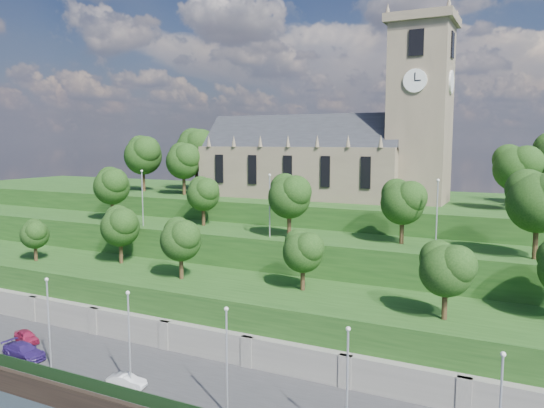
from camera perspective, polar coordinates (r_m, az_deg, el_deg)
The scene contains 15 objects.
promenade at distance 53.09m, azimuth -10.55°, elevation -18.86°, with size 160.00×12.00×2.00m, color #2D2D30.
fence at distance 48.65m, azimuth -14.65°, elevation -19.38°, with size 160.00×0.10×1.20m, color black.
retaining_wall at distance 56.94m, azimuth -6.84°, elevation -15.32°, with size 160.00×2.10×5.00m.
embankment_lower at distance 61.21m, azimuth -3.69°, elevation -12.18°, with size 160.00×12.00×8.00m, color #1B4015.
embankment_upper at distance 69.94m, azimuth 0.87°, elevation -8.02°, with size 160.00×10.00×12.00m, color #1B4015.
hilltop at distance 88.56m, azimuth 6.77°, elevation -3.92°, with size 160.00×32.00×15.00m, color #1B4015.
church at distance 83.00m, azimuth 6.49°, elevation 5.81°, with size 38.60×12.35×27.60m.
trees_lower at distance 57.46m, azimuth -0.46°, elevation -4.35°, with size 66.93×8.89×7.55m.
trees_upper at distance 65.12m, azimuth 4.11°, elevation 1.16°, with size 63.41×8.37×9.08m.
trees_hilltop at distance 83.54m, azimuth 4.04°, elevation 5.27°, with size 72.93×16.33×11.25m.
lamp_posts_promenade at distance 49.44m, azimuth -15.12°, elevation -13.30°, with size 60.36×0.36×8.95m.
lamp_posts_upper at distance 65.34m, azimuth -0.25°, elevation 0.36°, with size 40.36×0.36×7.91m.
car_left at distance 65.39m, azimuth -24.90°, elevation -12.80°, with size 1.54×3.83×1.31m, color maroon.
car_middle at distance 51.48m, azimuth -15.38°, elevation -17.89°, with size 1.25×3.58×1.18m, color silver.
car_right at distance 61.06m, azimuth -25.13°, elevation -14.12°, with size 2.09×5.14×1.49m, color navy.
Camera 1 is at (29.19, -31.99, 23.87)m, focal length 35.00 mm.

